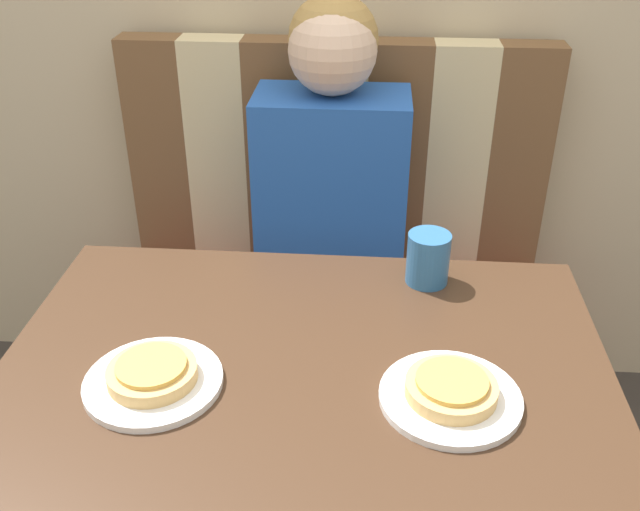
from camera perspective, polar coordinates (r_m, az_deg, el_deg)
The scene contains 9 objects.
booth_seat at distance 2.00m, azimuth 0.79°, elevation -7.96°, with size 1.11×0.49×0.46m.
booth_backrest at distance 1.91m, azimuth 1.31°, elevation 8.26°, with size 1.11×0.09×0.59m.
dining_table at distance 1.21m, azimuth -1.33°, elevation -12.93°, with size 0.99×0.75×0.74m.
person at distance 1.70m, azimuth 0.94°, elevation 7.96°, with size 0.36×0.23×0.73m.
plate_left at distance 1.15m, azimuth -13.18°, elevation -9.81°, with size 0.21×0.21×0.01m.
plate_right at distance 1.11m, azimuth 10.37°, elevation -11.11°, with size 0.21×0.21×0.01m.
pizza_left at distance 1.13m, azimuth -13.29°, elevation -9.05°, with size 0.14×0.14×0.03m.
pizza_right at distance 1.09m, azimuth 10.46°, elevation -10.33°, with size 0.14×0.14×0.03m.
drinking_cup at distance 1.35m, azimuth 8.64°, elevation -0.23°, with size 0.08×0.08×0.10m.
Camera 1 is at (0.10, -0.87, 1.47)m, focal length 40.00 mm.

